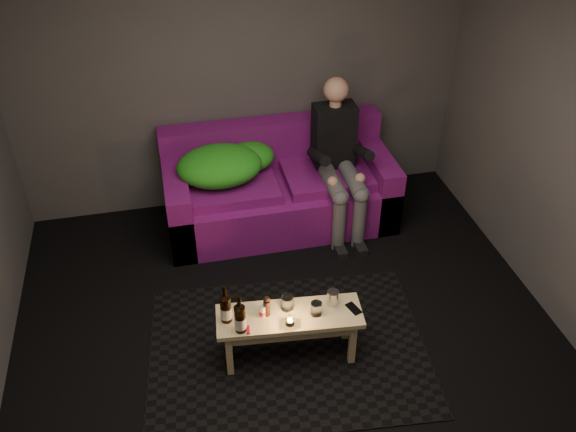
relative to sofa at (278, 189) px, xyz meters
name	(u,v)px	position (x,y,z in m)	size (l,w,h in m)	color
floor	(300,372)	(-0.23, -1.82, -0.31)	(4.50, 4.50, 0.00)	black
room	(285,132)	(-0.23, -1.35, 1.33)	(4.50, 4.50, 4.50)	silver
rug	(288,349)	(-0.27, -1.60, -0.31)	(1.99, 1.45, 0.01)	black
sofa	(278,189)	(0.00, 0.00, 0.00)	(2.02, 0.91, 0.87)	#690E6D
green_blanket	(224,164)	(-0.48, -0.01, 0.34)	(0.89, 0.60, 0.30)	#1E9A1C
person	(339,156)	(0.50, -0.16, 0.38)	(0.36, 0.84, 1.35)	black
coffee_table	(289,322)	(-0.27, -1.65, 0.02)	(1.02, 0.41, 0.41)	tan
beer_bottle_a	(226,308)	(-0.69, -1.60, 0.21)	(0.08, 0.08, 0.31)	black
beer_bottle_b	(240,318)	(-0.62, -1.72, 0.21)	(0.08, 0.08, 0.31)	black
salt_shaker	(262,311)	(-0.45, -1.62, 0.14)	(0.04, 0.04, 0.09)	silver
pepper_mill	(267,308)	(-0.42, -1.61, 0.16)	(0.05, 0.05, 0.13)	black
tumbler_back	(287,302)	(-0.27, -1.58, 0.15)	(0.09, 0.09, 0.10)	white
tealight	(290,321)	(-0.29, -1.73, 0.12)	(0.06, 0.06, 0.05)	white
tumbler_front	(316,308)	(-0.09, -1.68, 0.14)	(0.08, 0.08, 0.10)	white
steel_cup	(333,298)	(0.04, -1.61, 0.15)	(0.08, 0.08, 0.11)	silver
smartphone	(354,309)	(0.17, -1.69, 0.10)	(0.06, 0.12, 0.01)	black
red_lighter	(248,330)	(-0.57, -1.73, 0.10)	(0.02, 0.07, 0.01)	red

